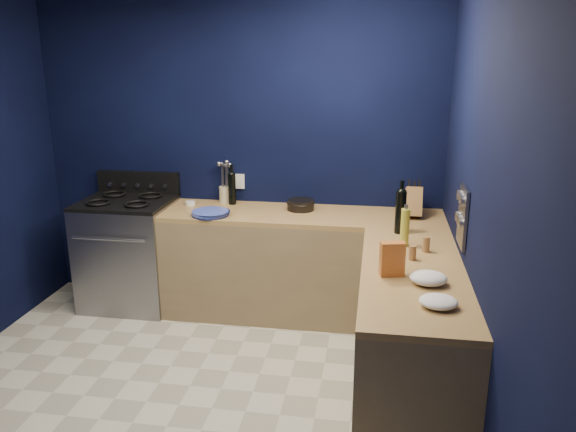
% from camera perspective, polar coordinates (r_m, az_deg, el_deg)
% --- Properties ---
extents(floor, '(3.50, 3.50, 0.02)m').
position_cam_1_polar(floor, '(3.90, -10.90, -18.26)').
color(floor, beige).
rests_on(floor, ground).
extents(wall_back, '(3.50, 0.02, 2.60)m').
position_cam_1_polar(wall_back, '(4.98, -4.91, 6.02)').
color(wall_back, black).
rests_on(wall_back, ground).
extents(wall_right, '(0.02, 3.50, 2.60)m').
position_cam_1_polar(wall_right, '(3.18, 19.06, -0.75)').
color(wall_right, black).
rests_on(wall_right, ground).
extents(cab_back, '(2.30, 0.63, 0.86)m').
position_cam_1_polar(cab_back, '(4.80, 1.41, -5.12)').
color(cab_back, olive).
rests_on(cab_back, floor).
extents(top_back, '(2.30, 0.63, 0.04)m').
position_cam_1_polar(top_back, '(4.66, 1.45, 0.04)').
color(top_back, brown).
rests_on(top_back, cab_back).
extents(cab_right, '(0.63, 1.67, 0.86)m').
position_cam_1_polar(cab_right, '(3.73, 12.06, -12.13)').
color(cab_right, olive).
rests_on(cab_right, floor).
extents(top_right, '(0.63, 1.67, 0.04)m').
position_cam_1_polar(top_right, '(3.54, 12.48, -5.70)').
color(top_right, brown).
rests_on(top_right, cab_right).
extents(gas_range, '(0.76, 0.66, 0.92)m').
position_cam_1_polar(gas_range, '(5.19, -15.62, -3.72)').
color(gas_range, gray).
rests_on(gas_range, floor).
extents(oven_door, '(0.59, 0.02, 0.42)m').
position_cam_1_polar(oven_door, '(4.93, -17.11, -5.05)').
color(oven_door, black).
rests_on(oven_door, gas_range).
extents(cooktop, '(0.76, 0.66, 0.03)m').
position_cam_1_polar(cooktop, '(5.06, -16.03, 1.35)').
color(cooktop, black).
rests_on(cooktop, gas_range).
extents(backguard, '(0.76, 0.06, 0.20)m').
position_cam_1_polar(backguard, '(5.30, -14.78, 3.28)').
color(backguard, black).
rests_on(backguard, gas_range).
extents(spice_panel, '(0.02, 0.28, 0.38)m').
position_cam_1_polar(spice_panel, '(3.73, 17.15, -0.06)').
color(spice_panel, gray).
rests_on(spice_panel, wall_right).
extents(wall_outlet, '(0.09, 0.02, 0.13)m').
position_cam_1_polar(wall_outlet, '(5.01, -4.91, 3.49)').
color(wall_outlet, white).
rests_on(wall_outlet, wall_back).
extents(plate_stack, '(0.35, 0.35, 0.04)m').
position_cam_1_polar(plate_stack, '(4.63, -7.81, 0.29)').
color(plate_stack, '#3340A2').
rests_on(plate_stack, top_back).
extents(ramekin, '(0.09, 0.09, 0.03)m').
position_cam_1_polar(ramekin, '(4.97, -9.79, 1.29)').
color(ramekin, white).
rests_on(ramekin, top_back).
extents(utensil_crock, '(0.15, 0.15, 0.14)m').
position_cam_1_polar(utensil_crock, '(5.02, -6.29, 2.18)').
color(utensil_crock, beige).
rests_on(utensil_crock, top_back).
extents(wine_bottle_back, '(0.08, 0.08, 0.27)m').
position_cam_1_polar(wine_bottle_back, '(4.93, -5.64, 2.72)').
color(wine_bottle_back, black).
rests_on(wine_bottle_back, top_back).
extents(lemon_basket, '(0.23, 0.23, 0.09)m').
position_cam_1_polar(lemon_basket, '(4.74, 1.29, 1.12)').
color(lemon_basket, black).
rests_on(lemon_basket, top_back).
extents(knife_block, '(0.13, 0.27, 0.28)m').
position_cam_1_polar(knife_block, '(4.66, 12.48, 1.37)').
color(knife_block, brown).
rests_on(knife_block, top_back).
extents(wine_bottle_right, '(0.08, 0.08, 0.31)m').
position_cam_1_polar(wine_bottle_right, '(4.19, 11.23, 0.35)').
color(wine_bottle_right, black).
rests_on(wine_bottle_right, top_right).
extents(oil_bottle, '(0.08, 0.08, 0.26)m').
position_cam_1_polar(oil_bottle, '(3.93, 11.67, -1.13)').
color(oil_bottle, '#ADAD34').
rests_on(oil_bottle, top_right).
extents(spice_jar_near, '(0.06, 0.06, 0.11)m').
position_cam_1_polar(spice_jar_near, '(3.86, 13.70, -2.78)').
color(spice_jar_near, olive).
rests_on(spice_jar_near, top_right).
extents(spice_jar_far, '(0.06, 0.06, 0.09)m').
position_cam_1_polar(spice_jar_far, '(3.70, 12.40, -3.63)').
color(spice_jar_far, olive).
rests_on(spice_jar_far, top_right).
extents(crouton_bag, '(0.15, 0.10, 0.21)m').
position_cam_1_polar(crouton_bag, '(3.40, 10.43, -4.28)').
color(crouton_bag, '#A73717').
rests_on(crouton_bag, top_right).
extents(towel_front, '(0.27, 0.25, 0.07)m').
position_cam_1_polar(towel_front, '(3.35, 13.93, -6.07)').
color(towel_front, white).
rests_on(towel_front, top_right).
extents(towel_end, '(0.24, 0.22, 0.06)m').
position_cam_1_polar(towel_end, '(3.08, 14.88, -8.31)').
color(towel_end, white).
rests_on(towel_end, top_right).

